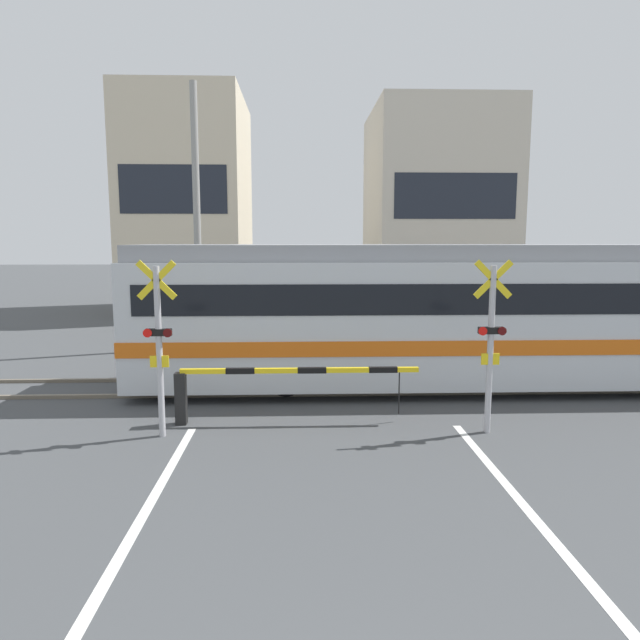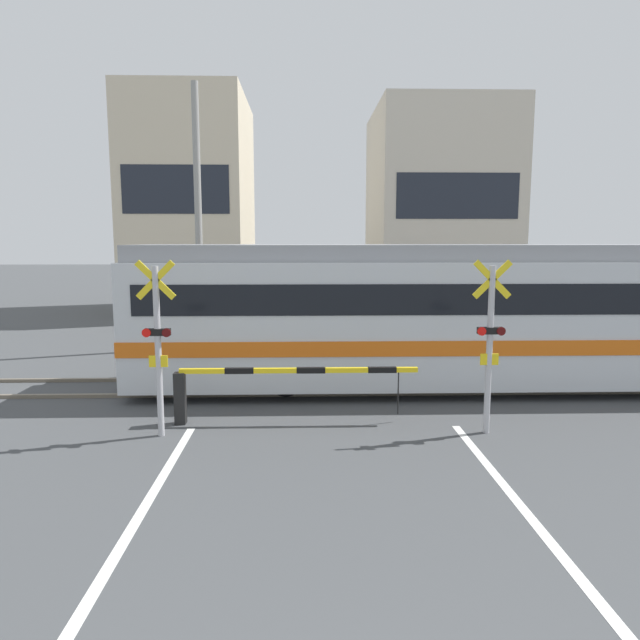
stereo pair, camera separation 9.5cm
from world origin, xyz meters
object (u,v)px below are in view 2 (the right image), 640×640
at_px(commuter_train, 530,312).
at_px(crossing_barrier_far, 366,336).
at_px(crossing_signal_left, 158,341).
at_px(pedestrian, 292,313).
at_px(crossing_barrier_near, 252,382).
at_px(crossing_signal_right, 490,339).

distance_m(commuter_train, crossing_barrier_far, 4.47).
distance_m(crossing_barrier_far, crossing_signal_left, 7.24).
bearing_deg(crossing_signal_left, crossing_barrier_far, 53.92).
distance_m(commuter_train, pedestrian, 8.03).
bearing_deg(crossing_barrier_far, crossing_barrier_near, -117.67).
xyz_separation_m(crossing_signal_right, pedestrian, (-3.65, 8.91, -0.66)).
xyz_separation_m(commuter_train, crossing_signal_right, (-1.98, -3.22, -0.07)).
bearing_deg(crossing_signal_left, commuter_train, 22.57).
bearing_deg(crossing_signal_right, crossing_barrier_near, 171.13).
bearing_deg(crossing_signal_left, crossing_signal_right, 0.00).
xyz_separation_m(commuter_train, crossing_signal_left, (-7.75, -3.22, -0.07)).
xyz_separation_m(commuter_train, crossing_barrier_far, (-3.52, 2.59, -0.98)).
distance_m(crossing_barrier_near, crossing_signal_right, 4.38).
xyz_separation_m(crossing_signal_left, pedestrian, (2.12, 8.91, -0.66)).
bearing_deg(pedestrian, crossing_barrier_far, -55.72).
height_order(crossing_signal_left, pedestrian, crossing_signal_left).
height_order(crossing_barrier_near, crossing_barrier_far, same).
height_order(crossing_barrier_far, crossing_signal_left, crossing_signal_left).
bearing_deg(commuter_train, crossing_signal_right, -121.63).
distance_m(crossing_signal_left, pedestrian, 9.18).
distance_m(commuter_train, crossing_barrier_near, 6.79).
bearing_deg(crossing_signal_right, commuter_train, 58.37).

